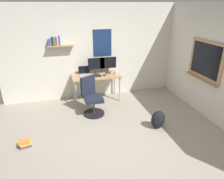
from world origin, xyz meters
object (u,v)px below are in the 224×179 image
object	(u,v)px
monitor_primary	(96,65)
backpack	(158,120)
keyboard	(94,76)
coffee_mug	(116,72)
laptop	(84,73)
office_chair	(92,99)
monitor_secondary	(108,64)
computer_mouse	(104,75)
book_stack_on_floor	(25,144)
desk	(96,78)

from	to	relation	value
monitor_primary	backpack	bearing A→B (deg)	-62.71
keyboard	coffee_mug	xyz separation A→B (m)	(0.63, 0.05, 0.04)
laptop	coffee_mug	size ratio (longest dim) A/B	3.37
office_chair	backpack	world-z (taller)	office_chair
office_chair	coffee_mug	size ratio (longest dim) A/B	10.33
laptop	coffee_mug	xyz separation A→B (m)	(0.86, -0.18, -0.01)
office_chair	keyboard	size ratio (longest dim) A/B	2.57
monitor_secondary	computer_mouse	size ratio (longest dim) A/B	4.46
monitor_secondary	book_stack_on_floor	distance (m)	2.94
laptop	book_stack_on_floor	bearing A→B (deg)	-128.18
coffee_mug	backpack	size ratio (longest dim) A/B	0.21
monitor_secondary	computer_mouse	bearing A→B (deg)	-129.90
laptop	monitor_primary	xyz separation A→B (m)	(0.33, -0.05, 0.22)
monitor_secondary	keyboard	size ratio (longest dim) A/B	1.25
desk	keyboard	xyz separation A→B (m)	(-0.07, -0.08, 0.09)
computer_mouse	book_stack_on_floor	xyz separation A→B (m)	(-1.97, -1.62, -0.69)
backpack	monitor_secondary	bearing A→B (deg)	108.82
monitor_primary	book_stack_on_floor	distance (m)	2.71
monitor_primary	backpack	xyz separation A→B (m)	(0.98, -1.89, -0.79)
keyboard	computer_mouse	bearing A→B (deg)	-0.00
computer_mouse	coffee_mug	world-z (taller)	coffee_mug
monitor_primary	computer_mouse	bearing A→B (deg)	-45.03
backpack	book_stack_on_floor	bearing A→B (deg)	178.15
office_chair	laptop	size ratio (longest dim) A/B	3.06
backpack	monitor_primary	bearing A→B (deg)	117.29
computer_mouse	desk	bearing A→B (deg)	159.74
office_chair	coffee_mug	world-z (taller)	office_chair
computer_mouse	coffee_mug	bearing A→B (deg)	8.14
desk	keyboard	world-z (taller)	keyboard
desk	laptop	world-z (taller)	laptop
laptop	backpack	bearing A→B (deg)	-56.03
monitor_secondary	book_stack_on_floor	size ratio (longest dim) A/B	1.83
coffee_mug	book_stack_on_floor	world-z (taller)	coffee_mug
coffee_mug	book_stack_on_floor	bearing A→B (deg)	-144.17
keyboard	coffee_mug	bearing A→B (deg)	4.54
desk	coffee_mug	bearing A→B (deg)	-2.93
backpack	keyboard	bearing A→B (deg)	122.14
office_chair	monitor_secondary	xyz separation A→B (m)	(0.63, 0.85, 0.60)
laptop	computer_mouse	world-z (taller)	laptop
monitor_secondary	coffee_mug	world-z (taller)	monitor_secondary
office_chair	book_stack_on_floor	world-z (taller)	office_chair
keyboard	book_stack_on_floor	xyz separation A→B (m)	(-1.69, -1.62, -0.68)
office_chair	coffee_mug	xyz separation A→B (m)	(0.83, 0.72, 0.38)
coffee_mug	computer_mouse	bearing A→B (deg)	-171.86
monitor_primary	book_stack_on_floor	bearing A→B (deg)	-134.74
laptop	book_stack_on_floor	distance (m)	2.47
desk	coffee_mug	size ratio (longest dim) A/B	14.42
monitor_primary	backpack	size ratio (longest dim) A/B	1.08
coffee_mug	backpack	xyz separation A→B (m)	(0.45, -1.76, -0.57)
monitor_primary	computer_mouse	xyz separation A→B (m)	(0.18, -0.18, -0.25)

